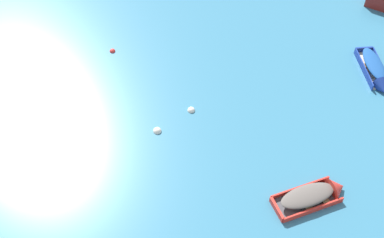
{
  "coord_description": "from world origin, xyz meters",
  "views": [
    {
      "loc": [
        -4.11,
        5.23,
        19.98
      ],
      "look_at": [
        0.0,
        22.22,
        0.15
      ],
      "focal_mm": 46.7,
      "sensor_mm": 36.0,
      "label": 1
    }
  ],
  "objects_px": {
    "mooring_buoy_between_boats_right": "(157,131)",
    "mooring_buoy_central": "(191,110)",
    "mooring_buoy_outer_edge": "(113,51)",
    "rowboat_deep_blue_near_right": "(376,73)",
    "rowboat_red_back_row_left": "(319,194)"
  },
  "relations": [
    {
      "from": "rowboat_deep_blue_near_right",
      "to": "mooring_buoy_outer_edge",
      "type": "bearing_deg",
      "value": 158.08
    },
    {
      "from": "mooring_buoy_between_boats_right",
      "to": "mooring_buoy_central",
      "type": "bearing_deg",
      "value": 25.95
    },
    {
      "from": "rowboat_red_back_row_left",
      "to": "rowboat_deep_blue_near_right",
      "type": "bearing_deg",
      "value": 46.56
    },
    {
      "from": "rowboat_deep_blue_near_right",
      "to": "mooring_buoy_central",
      "type": "bearing_deg",
      "value": -179.75
    },
    {
      "from": "rowboat_deep_blue_near_right",
      "to": "mooring_buoy_between_boats_right",
      "type": "xyz_separation_m",
      "value": [
        -12.98,
        -1.05,
        -0.32
      ]
    },
    {
      "from": "mooring_buoy_central",
      "to": "mooring_buoy_outer_edge",
      "type": "distance_m",
      "value": 6.82
    },
    {
      "from": "rowboat_red_back_row_left",
      "to": "mooring_buoy_between_boats_right",
      "type": "distance_m",
      "value": 8.71
    },
    {
      "from": "mooring_buoy_outer_edge",
      "to": "mooring_buoy_between_boats_right",
      "type": "height_order",
      "value": "mooring_buoy_between_boats_right"
    },
    {
      "from": "rowboat_red_back_row_left",
      "to": "mooring_buoy_between_boats_right",
      "type": "height_order",
      "value": "rowboat_red_back_row_left"
    },
    {
      "from": "rowboat_deep_blue_near_right",
      "to": "mooring_buoy_central",
      "type": "distance_m",
      "value": 10.92
    },
    {
      "from": "mooring_buoy_central",
      "to": "mooring_buoy_outer_edge",
      "type": "height_order",
      "value": "mooring_buoy_central"
    },
    {
      "from": "rowboat_deep_blue_near_right",
      "to": "mooring_buoy_between_boats_right",
      "type": "height_order",
      "value": "rowboat_deep_blue_near_right"
    },
    {
      "from": "mooring_buoy_outer_edge",
      "to": "rowboat_deep_blue_near_right",
      "type": "bearing_deg",
      "value": -21.92
    },
    {
      "from": "rowboat_red_back_row_left",
      "to": "mooring_buoy_outer_edge",
      "type": "xyz_separation_m",
      "value": [
        -8.0,
        12.58,
        -0.27
      ]
    },
    {
      "from": "rowboat_red_back_row_left",
      "to": "mooring_buoy_central",
      "type": "bearing_deg",
      "value": 123.73
    }
  ]
}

